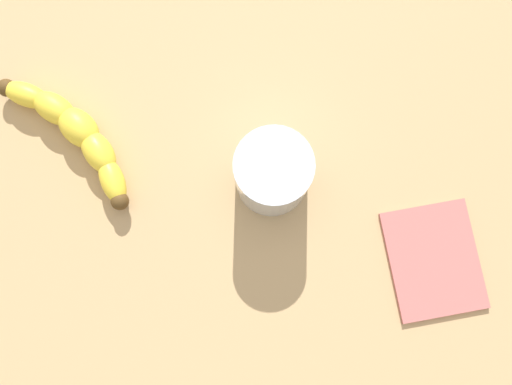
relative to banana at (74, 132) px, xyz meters
The scene contains 4 objects.
wooden_tabletop 16.94cm from the banana, 84.74° to the left, with size 120.00×120.00×3.00cm, color tan.
banana is the anchor object (origin of this frame).
smoothie_glass 24.73cm from the banana, 67.99° to the left, with size 8.85×8.85×9.74cm.
folded_napkin 46.00cm from the banana, 61.66° to the left, with size 13.29×10.57×0.60cm, color #BC6660.
Camera 1 is at (19.68, 2.48, 73.24)cm, focal length 40.76 mm.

